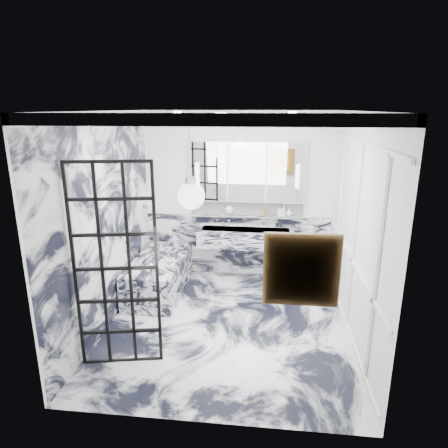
# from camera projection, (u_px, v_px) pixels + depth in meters

# --- Properties ---
(floor) EXTENTS (3.60, 3.60, 0.00)m
(floor) POSITION_uv_depth(u_px,v_px,m) (227.00, 323.00, 5.46)
(floor) COLOR silver
(floor) RESTS_ON ground
(ceiling) EXTENTS (3.60, 3.60, 0.00)m
(ceiling) POSITION_uv_depth(u_px,v_px,m) (227.00, 111.00, 4.67)
(ceiling) COLOR white
(ceiling) RESTS_ON wall_back
(wall_back) EXTENTS (3.60, 0.00, 3.60)m
(wall_back) POSITION_uv_depth(u_px,v_px,m) (238.00, 196.00, 6.78)
(wall_back) COLOR white
(wall_back) RESTS_ON floor
(wall_front) EXTENTS (3.60, 0.00, 3.60)m
(wall_front) POSITION_uv_depth(u_px,v_px,m) (204.00, 286.00, 3.35)
(wall_front) COLOR white
(wall_front) RESTS_ON floor
(wall_left) EXTENTS (0.00, 3.60, 3.60)m
(wall_left) POSITION_uv_depth(u_px,v_px,m) (106.00, 222.00, 5.24)
(wall_left) COLOR white
(wall_left) RESTS_ON floor
(wall_right) EXTENTS (0.00, 3.60, 3.60)m
(wall_right) POSITION_uv_depth(u_px,v_px,m) (356.00, 230.00, 4.89)
(wall_right) COLOR white
(wall_right) RESTS_ON floor
(marble_clad_back) EXTENTS (3.18, 0.05, 1.05)m
(marble_clad_back) POSITION_uv_depth(u_px,v_px,m) (238.00, 245.00, 7.00)
(marble_clad_back) COLOR silver
(marble_clad_back) RESTS_ON floor
(marble_clad_left) EXTENTS (0.02, 3.56, 2.68)m
(marble_clad_left) POSITION_uv_depth(u_px,v_px,m) (107.00, 226.00, 5.25)
(marble_clad_left) COLOR silver
(marble_clad_left) RESTS_ON floor
(panel_molding) EXTENTS (0.03, 3.40, 2.30)m
(panel_molding) POSITION_uv_depth(u_px,v_px,m) (354.00, 237.00, 4.92)
(panel_molding) COLOR white
(panel_molding) RESTS_ON floor
(soap_bottle_a) EXTENTS (0.09, 0.09, 0.19)m
(soap_bottle_a) POSITION_uv_depth(u_px,v_px,m) (284.00, 210.00, 6.67)
(soap_bottle_a) COLOR #8C5919
(soap_bottle_a) RESTS_ON ledge
(soap_bottle_b) EXTENTS (0.09, 0.09, 0.18)m
(soap_bottle_b) POSITION_uv_depth(u_px,v_px,m) (279.00, 211.00, 6.68)
(soap_bottle_b) COLOR #4C4C51
(soap_bottle_b) RESTS_ON ledge
(soap_bottle_c) EXTENTS (0.13, 0.13, 0.14)m
(soap_bottle_c) POSITION_uv_depth(u_px,v_px,m) (289.00, 212.00, 6.67)
(soap_bottle_c) COLOR silver
(soap_bottle_c) RESTS_ON ledge
(face_pot) EXTENTS (0.15, 0.15, 0.15)m
(face_pot) POSITION_uv_depth(u_px,v_px,m) (229.00, 210.00, 6.78)
(face_pot) COLOR white
(face_pot) RESTS_ON ledge
(amber_bottle) EXTENTS (0.04, 0.04, 0.10)m
(amber_bottle) POSITION_uv_depth(u_px,v_px,m) (266.00, 213.00, 6.72)
(amber_bottle) COLOR #8C5919
(amber_bottle) RESTS_ON ledge
(flower_vase) EXTENTS (0.08, 0.08, 0.12)m
(flower_vase) POSITION_uv_depth(u_px,v_px,m) (155.00, 275.00, 5.51)
(flower_vase) COLOR silver
(flower_vase) RESTS_ON bathtub
(crittall_door) EXTENTS (0.87, 0.21, 2.32)m
(crittall_door) POSITION_uv_depth(u_px,v_px,m) (116.00, 268.00, 4.33)
(crittall_door) COLOR black
(crittall_door) RESTS_ON floor
(artwork) EXTENTS (0.52, 0.05, 0.52)m
(artwork) POSITION_uv_depth(u_px,v_px,m) (301.00, 270.00, 3.25)
(artwork) COLOR gold
(artwork) RESTS_ON wall_front
(pendant_light) EXTENTS (0.25, 0.25, 0.25)m
(pendant_light) POSITION_uv_depth(u_px,v_px,m) (191.00, 196.00, 3.61)
(pendant_light) COLOR white
(pendant_light) RESTS_ON ceiling
(trough_sink) EXTENTS (1.60, 0.45, 0.30)m
(trough_sink) POSITION_uv_depth(u_px,v_px,m) (245.00, 238.00, 6.72)
(trough_sink) COLOR silver
(trough_sink) RESTS_ON wall_back
(ledge) EXTENTS (1.90, 0.14, 0.04)m
(ledge) POSITION_uv_depth(u_px,v_px,m) (246.00, 216.00, 6.78)
(ledge) COLOR silver
(ledge) RESTS_ON wall_back
(subway_tile) EXTENTS (1.90, 0.03, 0.23)m
(subway_tile) POSITION_uv_depth(u_px,v_px,m) (247.00, 207.00, 6.80)
(subway_tile) COLOR white
(subway_tile) RESTS_ON wall_back
(mirror_cabinet) EXTENTS (1.90, 0.16, 1.00)m
(mirror_cabinet) POSITION_uv_depth(u_px,v_px,m) (247.00, 172.00, 6.57)
(mirror_cabinet) COLOR white
(mirror_cabinet) RESTS_ON wall_back
(sconce_left) EXTENTS (0.07, 0.07, 0.40)m
(sconce_left) POSITION_uv_depth(u_px,v_px,m) (197.00, 174.00, 6.58)
(sconce_left) COLOR white
(sconce_left) RESTS_ON mirror_cabinet
(sconce_right) EXTENTS (0.07, 0.07, 0.40)m
(sconce_right) POSITION_uv_depth(u_px,v_px,m) (298.00, 176.00, 6.41)
(sconce_right) COLOR white
(sconce_right) RESTS_ON mirror_cabinet
(bathtub) EXTENTS (0.75, 1.65, 0.55)m
(bathtub) POSITION_uv_depth(u_px,v_px,m) (160.00, 275.00, 6.36)
(bathtub) COLOR silver
(bathtub) RESTS_ON floor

